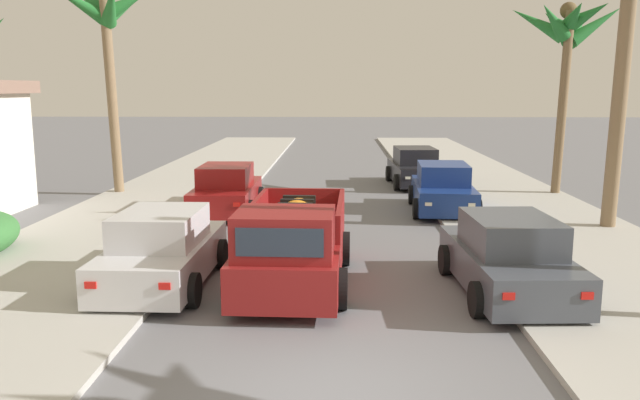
{
  "coord_description": "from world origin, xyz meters",
  "views": [
    {
      "loc": [
        0.14,
        -7.85,
        3.93
      ],
      "look_at": [
        -0.3,
        7.77,
        1.2
      ],
      "focal_mm": 36.19,
      "sensor_mm": 36.0,
      "label": 1
    }
  ],
  "objects_px": {
    "car_left_far": "(226,191)",
    "palm_tree_left_fore": "(108,25)",
    "car_left_near": "(443,189)",
    "car_right_mid": "(163,251)",
    "car_left_mid": "(508,258)",
    "car_right_near": "(415,168)",
    "pickup_truck": "(293,246)",
    "palm_tree_left_mid": "(568,33)"
  },
  "relations": [
    {
      "from": "car_left_far",
      "to": "palm_tree_left_fore",
      "type": "bearing_deg",
      "value": 145.52
    },
    {
      "from": "car_left_near",
      "to": "palm_tree_left_fore",
      "type": "distance_m",
      "value": 12.98
    },
    {
      "from": "car_right_mid",
      "to": "palm_tree_left_fore",
      "type": "height_order",
      "value": "palm_tree_left_fore"
    },
    {
      "from": "palm_tree_left_fore",
      "to": "car_left_mid",
      "type": "bearing_deg",
      "value": -44.35
    },
    {
      "from": "car_left_far",
      "to": "car_left_mid",
      "type": "bearing_deg",
      "value": -49.59
    },
    {
      "from": "car_left_near",
      "to": "car_right_near",
      "type": "bearing_deg",
      "value": 92.38
    },
    {
      "from": "pickup_truck",
      "to": "car_left_far",
      "type": "xyz_separation_m",
      "value": [
        -2.64,
        7.57,
        -0.1
      ]
    },
    {
      "from": "car_left_near",
      "to": "car_left_far",
      "type": "xyz_separation_m",
      "value": [
        -6.9,
        -0.45,
        0.0
      ]
    },
    {
      "from": "car_right_near",
      "to": "palm_tree_left_mid",
      "type": "relative_size",
      "value": 0.62
    },
    {
      "from": "car_left_near",
      "to": "car_right_near",
      "type": "xyz_separation_m",
      "value": [
        -0.23,
        5.57,
        0.0
      ]
    },
    {
      "from": "pickup_truck",
      "to": "car_left_near",
      "type": "relative_size",
      "value": 1.21
    },
    {
      "from": "car_right_mid",
      "to": "palm_tree_left_mid",
      "type": "xyz_separation_m",
      "value": [
        11.57,
        11.12,
        5.1
      ]
    },
    {
      "from": "palm_tree_left_mid",
      "to": "car_right_mid",
      "type": "bearing_deg",
      "value": -136.12
    },
    {
      "from": "car_right_mid",
      "to": "car_left_mid",
      "type": "bearing_deg",
      "value": -3.02
    },
    {
      "from": "car_left_mid",
      "to": "palm_tree_left_mid",
      "type": "relative_size",
      "value": 0.62
    },
    {
      "from": "car_left_far",
      "to": "car_right_mid",
      "type": "bearing_deg",
      "value": -89.81
    },
    {
      "from": "car_left_far",
      "to": "pickup_truck",
      "type": "bearing_deg",
      "value": -70.76
    },
    {
      "from": "car_left_near",
      "to": "palm_tree_left_mid",
      "type": "xyz_separation_m",
      "value": [
        4.7,
        3.04,
        5.1
      ]
    },
    {
      "from": "car_left_far",
      "to": "palm_tree_left_fore",
      "type": "height_order",
      "value": "palm_tree_left_fore"
    },
    {
      "from": "car_right_near",
      "to": "car_right_mid",
      "type": "xyz_separation_m",
      "value": [
        -6.64,
        -13.64,
        0.0
      ]
    },
    {
      "from": "pickup_truck",
      "to": "car_right_near",
      "type": "distance_m",
      "value": 14.17
    },
    {
      "from": "palm_tree_left_mid",
      "to": "car_left_far",
      "type": "bearing_deg",
      "value": -163.22
    },
    {
      "from": "pickup_truck",
      "to": "palm_tree_left_mid",
      "type": "relative_size",
      "value": 0.76
    },
    {
      "from": "palm_tree_left_mid",
      "to": "car_left_near",
      "type": "bearing_deg",
      "value": -147.06
    },
    {
      "from": "car_right_near",
      "to": "palm_tree_left_mid",
      "type": "xyz_separation_m",
      "value": [
        4.93,
        -2.52,
        5.1
      ]
    },
    {
      "from": "pickup_truck",
      "to": "car_right_near",
      "type": "height_order",
      "value": "pickup_truck"
    },
    {
      "from": "car_left_mid",
      "to": "car_right_near",
      "type": "bearing_deg",
      "value": 90.55
    },
    {
      "from": "car_left_mid",
      "to": "car_left_far",
      "type": "relative_size",
      "value": 1.01
    },
    {
      "from": "car_right_near",
      "to": "car_left_near",
      "type": "bearing_deg",
      "value": -87.62
    },
    {
      "from": "car_left_near",
      "to": "palm_tree_left_mid",
      "type": "bearing_deg",
      "value": 32.94
    },
    {
      "from": "pickup_truck",
      "to": "palm_tree_left_fore",
      "type": "distance_m",
      "value": 13.98
    },
    {
      "from": "car_right_mid",
      "to": "palm_tree_left_fore",
      "type": "xyz_separation_m",
      "value": [
        -4.62,
        10.78,
        5.39
      ]
    },
    {
      "from": "palm_tree_left_mid",
      "to": "car_right_near",
      "type": "bearing_deg",
      "value": 152.89
    },
    {
      "from": "palm_tree_left_fore",
      "to": "car_right_mid",
      "type": "bearing_deg",
      "value": -66.8
    },
    {
      "from": "palm_tree_left_fore",
      "to": "car_right_near",
      "type": "bearing_deg",
      "value": 14.25
    },
    {
      "from": "pickup_truck",
      "to": "palm_tree_left_fore",
      "type": "relative_size",
      "value": 0.7
    },
    {
      "from": "pickup_truck",
      "to": "car_right_near",
      "type": "relative_size",
      "value": 1.22
    },
    {
      "from": "pickup_truck",
      "to": "car_left_far",
      "type": "height_order",
      "value": "pickup_truck"
    },
    {
      "from": "car_left_near",
      "to": "palm_tree_left_fore",
      "type": "height_order",
      "value": "palm_tree_left_fore"
    },
    {
      "from": "car_left_far",
      "to": "palm_tree_left_fore",
      "type": "relative_size",
      "value": 0.57
    },
    {
      "from": "pickup_truck",
      "to": "palm_tree_left_mid",
      "type": "distance_m",
      "value": 15.08
    },
    {
      "from": "car_left_mid",
      "to": "palm_tree_left_mid",
      "type": "xyz_separation_m",
      "value": [
        4.79,
        11.48,
        5.1
      ]
    }
  ]
}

